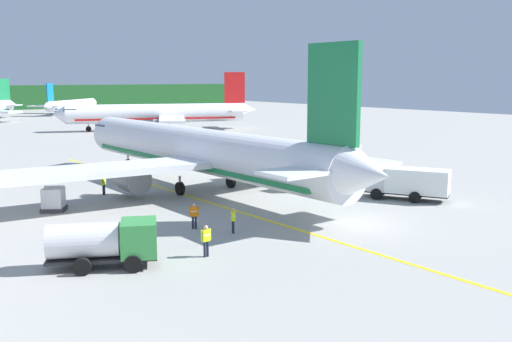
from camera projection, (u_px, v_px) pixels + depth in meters
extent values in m
cube|color=#999993|center=(82.00, 153.00, 76.36)|extent=(240.00, 320.00, 0.20)
cylinder|color=silver|center=(196.00, 149.00, 50.58)|extent=(3.96, 36.02, 3.80)
cone|color=silver|center=(106.00, 133.00, 65.53)|extent=(3.62, 2.42, 3.61)
cone|color=silver|center=(368.00, 174.00, 35.26)|extent=(3.24, 3.21, 3.23)
cube|color=#192333|center=(114.00, 127.00, 63.68)|extent=(3.24, 2.41, 0.60)
cube|color=silver|center=(107.00, 170.00, 43.58)|extent=(16.40, 6.38, 0.50)
cylinder|color=slate|center=(131.00, 178.00, 46.84)|extent=(2.21, 3.21, 2.20)
cube|color=silver|center=(290.00, 151.00, 54.68)|extent=(16.43, 6.51, 0.50)
cylinder|color=slate|center=(255.00, 164.00, 54.61)|extent=(2.21, 3.21, 2.20)
cube|color=#19723F|center=(333.00, 94.00, 36.92)|extent=(0.38, 4.40, 6.50)
cube|color=silver|center=(332.00, 168.00, 37.68)|extent=(10.41, 3.25, 0.24)
cube|color=#19723F|center=(197.00, 161.00, 50.75)|extent=(3.75, 32.42, 0.36)
cylinder|color=black|center=(128.00, 164.00, 61.70)|extent=(0.35, 1.10, 1.10)
cylinder|color=gray|center=(128.00, 157.00, 61.57)|extent=(0.20, 0.20, 0.50)
cylinder|color=black|center=(180.00, 188.00, 48.31)|extent=(0.35, 1.10, 1.10)
cylinder|color=gray|center=(180.00, 179.00, 48.18)|extent=(0.20, 0.20, 0.50)
cylinder|color=black|center=(231.00, 182.00, 51.46)|extent=(0.35, 1.10, 1.10)
cylinder|color=gray|center=(231.00, 173.00, 51.34)|extent=(0.20, 0.20, 0.50)
cylinder|color=white|center=(157.00, 113.00, 108.01)|extent=(31.36, 15.75, 3.44)
cone|color=white|center=(59.00, 115.00, 103.58)|extent=(3.26, 3.85, 3.27)
cone|color=white|center=(249.00, 110.00, 112.48)|extent=(3.80, 3.81, 2.92)
cube|color=#192333|center=(70.00, 110.00, 103.96)|extent=(3.13, 3.53, 0.54)
cube|color=white|center=(172.00, 119.00, 100.68)|extent=(10.76, 14.78, 0.45)
cylinder|color=slate|center=(161.00, 125.00, 102.80)|extent=(3.44, 2.95, 1.99)
cube|color=white|center=(162.00, 114.00, 116.45)|extent=(8.32, 15.11, 0.45)
cylinder|color=slate|center=(155.00, 120.00, 113.85)|extent=(3.44, 2.95, 1.99)
cube|color=red|center=(235.00, 88.00, 111.08)|extent=(3.80, 1.84, 5.88)
cube|color=white|center=(235.00, 110.00, 111.76)|extent=(6.31, 9.80, 0.22)
cube|color=red|center=(157.00, 118.00, 108.16)|extent=(28.29, 14.34, 0.33)
cylinder|color=black|center=(89.00, 129.00, 105.28)|extent=(1.04, 0.68, 1.00)
cylinder|color=gray|center=(88.00, 125.00, 105.16)|extent=(0.18, 0.18, 0.45)
cylinder|color=black|center=(166.00, 128.00, 106.54)|extent=(1.04, 0.68, 1.00)
cylinder|color=gray|center=(166.00, 124.00, 106.42)|extent=(0.18, 0.18, 0.45)
cylinder|color=black|center=(163.00, 126.00, 111.03)|extent=(1.04, 0.68, 1.00)
cylinder|color=gray|center=(163.00, 123.00, 110.91)|extent=(0.18, 0.18, 0.45)
cone|color=white|center=(12.00, 104.00, 144.72)|extent=(3.56, 3.57, 2.58)
cube|color=#19723F|center=(4.00, 89.00, 141.80)|extent=(3.08, 2.20, 5.19)
cube|color=white|center=(5.00, 105.00, 142.40)|extent=(6.75, 8.33, 0.19)
cylinder|color=white|center=(72.00, 105.00, 158.61)|extent=(20.20, 19.03, 2.65)
cone|color=white|center=(94.00, 103.00, 171.66)|extent=(2.94, 2.98, 2.52)
cone|color=white|center=(46.00, 106.00, 145.25)|extent=(3.17, 3.17, 2.25)
cube|color=#192333|center=(91.00, 101.00, 170.07)|extent=(2.76, 2.79, 0.42)
cube|color=white|center=(48.00, 106.00, 158.36)|extent=(9.38, 10.94, 0.35)
cylinder|color=slate|center=(57.00, 109.00, 159.40)|extent=(2.68, 2.64, 1.53)
cube|color=white|center=(92.00, 107.00, 156.30)|extent=(10.61, 9.86, 0.35)
cylinder|color=slate|center=(87.00, 110.00, 157.96)|extent=(2.68, 2.64, 1.53)
cube|color=#0C66B2|center=(50.00, 92.00, 146.83)|extent=(2.42, 2.27, 4.53)
cube|color=white|center=(51.00, 106.00, 147.36)|extent=(6.57, 6.83, 0.17)
cube|color=#0C66B2|center=(72.00, 107.00, 158.73)|extent=(18.27, 17.22, 0.25)
cylinder|color=black|center=(88.00, 110.00, 168.23)|extent=(0.73, 0.70, 0.77)
cylinder|color=gray|center=(88.00, 108.00, 168.14)|extent=(0.14, 0.14, 0.35)
cylinder|color=black|center=(65.00, 112.00, 158.21)|extent=(0.73, 0.70, 0.77)
cylinder|color=gray|center=(64.00, 110.00, 158.12)|extent=(0.14, 0.14, 0.35)
cylinder|color=black|center=(77.00, 112.00, 157.63)|extent=(0.73, 0.70, 0.77)
cylinder|color=gray|center=(77.00, 110.00, 157.54)|extent=(0.14, 0.14, 0.35)
cube|color=silver|center=(376.00, 179.00, 47.42)|extent=(2.78, 2.62, 1.80)
cube|color=#192333|center=(366.00, 174.00, 47.71)|extent=(1.67, 0.93, 0.94)
cube|color=white|center=(418.00, 181.00, 46.04)|extent=(4.20, 5.30, 1.93)
cube|color=#262628|center=(406.00, 193.00, 46.58)|extent=(4.45, 6.59, 0.16)
cylinder|color=black|center=(376.00, 194.00, 46.47)|extent=(0.67, 0.93, 0.90)
cylinder|color=black|center=(382.00, 189.00, 48.45)|extent=(0.67, 0.93, 0.90)
cylinder|color=black|center=(415.00, 197.00, 45.23)|extent=(0.67, 0.93, 0.90)
cylinder|color=black|center=(419.00, 192.00, 47.21)|extent=(0.67, 0.93, 0.90)
cube|color=#338C3F|center=(139.00, 238.00, 29.93)|extent=(2.62, 2.79, 1.80)
cube|color=#192333|center=(155.00, 230.00, 30.02)|extent=(0.93, 1.67, 0.94)
cylinder|color=silver|center=(84.00, 240.00, 29.46)|extent=(3.99, 3.25, 1.80)
cube|color=#262628|center=(103.00, 258.00, 29.77)|extent=(5.62, 3.95, 0.16)
cylinder|color=black|center=(134.00, 251.00, 31.12)|extent=(0.93, 0.67, 0.90)
cylinder|color=black|center=(133.00, 264.00, 28.98)|extent=(0.93, 0.67, 0.90)
cylinder|color=black|center=(87.00, 254.00, 30.70)|extent=(0.93, 0.67, 0.90)
cylinder|color=black|center=(82.00, 267.00, 28.56)|extent=(0.93, 0.67, 0.90)
cube|color=#333338|center=(54.00, 209.00, 42.48)|extent=(2.24, 2.24, 0.30)
cube|color=silver|center=(53.00, 198.00, 42.34)|extent=(1.96, 1.96, 1.42)
cube|color=silver|center=(55.00, 189.00, 42.74)|extent=(1.52, 1.28, 0.54)
cube|color=#333338|center=(295.00, 189.00, 50.14)|extent=(1.78, 1.78, 0.30)
cube|color=#B2B7C1|center=(295.00, 179.00, 50.00)|extent=(1.57, 1.57, 1.45)
cube|color=#B2B7C1|center=(290.00, 173.00, 49.57)|extent=(0.69, 1.55, 0.55)
cylinder|color=#191E33|center=(103.00, 190.00, 48.35)|extent=(0.14, 0.14, 0.82)
cylinder|color=#191E33|center=(104.00, 190.00, 48.52)|extent=(0.14, 0.14, 0.82)
cube|color=#CCE519|center=(103.00, 181.00, 48.32)|extent=(0.49, 0.44, 0.61)
cube|color=silver|center=(103.00, 181.00, 48.32)|extent=(0.50, 0.45, 0.06)
sphere|color=tan|center=(103.00, 176.00, 48.26)|extent=(0.22, 0.22, 0.22)
cylinder|color=#CCE519|center=(102.00, 182.00, 48.06)|extent=(0.09, 0.09, 0.58)
cylinder|color=#CCE519|center=(105.00, 180.00, 48.57)|extent=(0.09, 0.09, 0.58)
cylinder|color=#191E33|center=(233.00, 226.00, 36.51)|extent=(0.14, 0.14, 0.81)
cylinder|color=#191E33|center=(233.00, 227.00, 36.33)|extent=(0.14, 0.14, 0.81)
cube|color=#CCE519|center=(233.00, 216.00, 36.31)|extent=(0.39, 0.49, 0.61)
cube|color=silver|center=(233.00, 215.00, 36.30)|extent=(0.40, 0.51, 0.06)
sphere|color=tan|center=(233.00, 209.00, 36.24)|extent=(0.22, 0.22, 0.22)
cylinder|color=#CCE519|center=(232.00, 214.00, 36.56)|extent=(0.09, 0.09, 0.58)
cylinder|color=#CCE519|center=(234.00, 216.00, 36.04)|extent=(0.09, 0.09, 0.58)
cylinder|color=#191E33|center=(193.00, 223.00, 37.43)|extent=(0.14, 0.14, 0.84)
cylinder|color=#191E33|center=(196.00, 222.00, 37.47)|extent=(0.14, 0.14, 0.84)
cube|color=orange|center=(194.00, 212.00, 37.34)|extent=(0.49, 0.39, 0.63)
cube|color=silver|center=(194.00, 211.00, 37.33)|extent=(0.51, 0.40, 0.06)
sphere|color=tan|center=(194.00, 205.00, 37.27)|extent=(0.23, 0.23, 0.23)
cylinder|color=orange|center=(190.00, 211.00, 37.27)|extent=(0.09, 0.09, 0.60)
cylinder|color=orange|center=(198.00, 211.00, 37.39)|extent=(0.09, 0.09, 0.60)
cylinder|color=#191E33|center=(205.00, 249.00, 31.54)|extent=(0.14, 0.14, 0.88)
cylinder|color=#191E33|center=(208.00, 249.00, 31.65)|extent=(0.14, 0.14, 0.88)
cube|color=#CCE519|center=(206.00, 235.00, 31.47)|extent=(0.45, 0.23, 0.66)
cube|color=silver|center=(206.00, 235.00, 31.47)|extent=(0.46, 0.24, 0.06)
sphere|color=tan|center=(206.00, 227.00, 31.40)|extent=(0.24, 0.24, 0.24)
cylinder|color=#CCE519|center=(202.00, 236.00, 31.31)|extent=(0.09, 0.09, 0.63)
cylinder|color=#CCE519|center=(210.00, 234.00, 31.62)|extent=(0.09, 0.09, 0.63)
cube|color=yellow|center=(206.00, 201.00, 45.84)|extent=(0.30, 60.00, 0.01)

